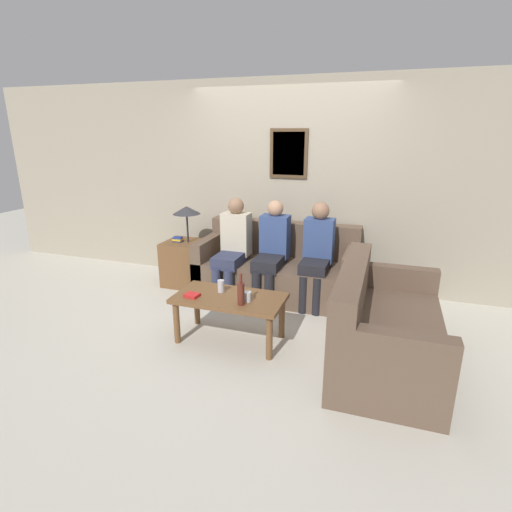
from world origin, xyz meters
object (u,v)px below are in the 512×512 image
at_px(coffee_table, 230,303).
at_px(person_middle, 272,248).
at_px(person_left, 233,245).
at_px(wine_bottle, 241,293).
at_px(couch_main, 278,270).
at_px(couch_side, 383,331).
at_px(drinking_glass, 247,296).
at_px(person_right, 317,251).

xyz_separation_m(coffee_table, person_middle, (0.08, 1.14, 0.24)).
relative_size(person_left, person_middle, 1.01).
relative_size(wine_bottle, person_left, 0.25).
distance_m(couch_main, wine_bottle, 1.46).
bearing_deg(person_middle, couch_main, 77.50).
relative_size(couch_main, couch_side, 1.21).
bearing_deg(couch_side, coffee_table, 92.46).
bearing_deg(couch_side, drinking_glass, 95.47).
bearing_deg(coffee_table, person_right, 61.83).
bearing_deg(coffee_table, wine_bottle, -39.31).
distance_m(wine_bottle, drinking_glass, 0.11).
distance_m(couch_side, wine_bottle, 1.28).
relative_size(couch_side, person_middle, 1.34).
bearing_deg(coffee_table, couch_main, 84.86).
distance_m(drinking_glass, person_right, 1.29).
bearing_deg(person_left, wine_bottle, -65.10).
distance_m(couch_main, person_left, 0.65).
distance_m(person_left, person_right, 1.02).
relative_size(couch_side, drinking_glass, 16.72).
xyz_separation_m(couch_main, coffee_table, (-0.12, -1.29, 0.09)).
bearing_deg(person_left, couch_side, -29.64).
bearing_deg(coffee_table, person_left, 110.12).
distance_m(couch_main, couch_side, 1.79).
bearing_deg(couch_main, coffee_table, -95.14).
bearing_deg(couch_main, drinking_glass, -86.48).
bearing_deg(couch_main, person_left, -158.79).
relative_size(couch_main, person_middle, 1.63).
distance_m(couch_main, person_middle, 0.36).
relative_size(person_middle, person_right, 0.99).
bearing_deg(person_left, drinking_glass, -62.43).
bearing_deg(coffee_table, drinking_glass, -15.58).
relative_size(wine_bottle, person_middle, 0.25).
distance_m(couch_side, coffee_table, 1.42).
bearing_deg(drinking_glass, person_left, 117.57).
relative_size(coffee_table, wine_bottle, 3.50).
bearing_deg(couch_main, person_middle, -102.50).
bearing_deg(person_right, person_left, -176.27).
relative_size(person_left, person_right, 1.00).
relative_size(coffee_table, person_middle, 0.89).
height_order(couch_side, coffee_table, couch_side).
bearing_deg(drinking_glass, person_right, 70.87).
height_order(wine_bottle, person_right, person_right).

